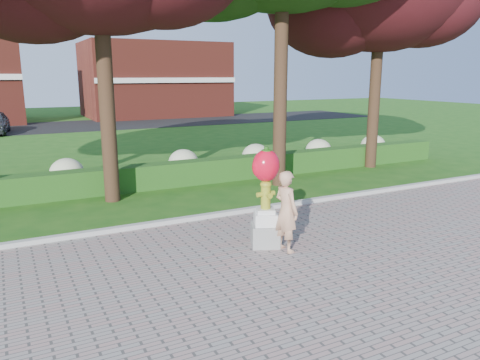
{
  "coord_description": "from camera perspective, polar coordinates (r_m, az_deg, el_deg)",
  "views": [
    {
      "loc": [
        -4.77,
        -7.72,
        3.68
      ],
      "look_at": [
        -0.3,
        1.0,
        1.46
      ],
      "focal_mm": 35.0,
      "sensor_mm": 36.0,
      "label": 1
    }
  ],
  "objects": [
    {
      "name": "ground",
      "position": [
        9.79,
        4.27,
        -9.37
      ],
      "size": [
        100.0,
        100.0,
        0.0
      ],
      "primitive_type": "plane",
      "color": "#1E5214",
      "rests_on": "ground"
    },
    {
      "name": "walkway",
      "position": [
        7.07,
        22.46,
        -19.5
      ],
      "size": [
        40.0,
        14.0,
        0.04
      ],
      "primitive_type": "cube",
      "color": "gray",
      "rests_on": "ground"
    },
    {
      "name": "curb",
      "position": [
        12.27,
        -3.05,
        -4.35
      ],
      "size": [
        40.0,
        0.18,
        0.15
      ],
      "primitive_type": "cube",
      "color": "#ADADA5",
      "rests_on": "ground"
    },
    {
      "name": "lawn_hedge",
      "position": [
        15.82,
        -9.01,
        0.63
      ],
      "size": [
        24.0,
        0.7,
        0.8
      ],
      "primitive_type": "cube",
      "color": "#214915",
      "rests_on": "ground"
    },
    {
      "name": "hydrangea_row",
      "position": [
        16.89,
        -8.26,
        1.95
      ],
      "size": [
        20.1,
        1.1,
        0.99
      ],
      "color": "beige",
      "rests_on": "ground"
    },
    {
      "name": "street",
      "position": [
        36.22,
        -19.58,
        6.22
      ],
      "size": [
        50.0,
        8.0,
        0.02
      ],
      "primitive_type": "cube",
      "color": "black",
      "rests_on": "ground"
    },
    {
      "name": "building_right",
      "position": [
        43.63,
        -10.38,
        11.94
      ],
      "size": [
        12.0,
        8.0,
        6.4
      ],
      "primitive_type": "cube",
      "color": "maroon",
      "rests_on": "ground"
    },
    {
      "name": "hydrant_sculpture",
      "position": [
        9.97,
        3.16,
        -1.74
      ],
      "size": [
        0.77,
        0.77,
        2.17
      ],
      "rotation": [
        0.0,
        0.0,
        -0.41
      ],
      "color": "gray",
      "rests_on": "walkway"
    },
    {
      "name": "woman",
      "position": [
        9.79,
        5.66,
        -3.81
      ],
      "size": [
        0.5,
        0.68,
        1.72
      ],
      "primitive_type": "imported",
      "rotation": [
        0.0,
        0.0,
        1.71
      ],
      "color": "tan",
      "rests_on": "walkway"
    }
  ]
}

